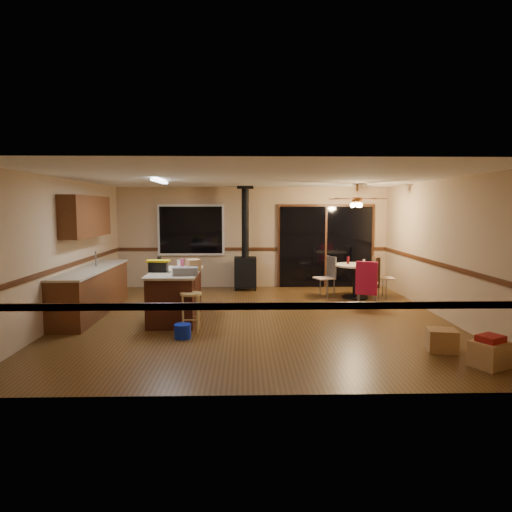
{
  "coord_description": "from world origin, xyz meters",
  "views": [
    {
      "loc": [
        -0.22,
        -8.35,
        2.06
      ],
      "look_at": [
        0.0,
        0.3,
        1.15
      ],
      "focal_mm": 32.0,
      "sensor_mm": 36.0,
      "label": 1
    }
  ],
  "objects_px": {
    "bar_stool": "(191,312)",
    "chair_near": "(367,278)",
    "chair_right": "(377,272)",
    "toolbox_black": "(158,267)",
    "wood_stove": "(245,261)",
    "box_corner_b": "(442,340)",
    "dining_table": "(355,275)",
    "box_under_window": "(180,283)",
    "box_corner_a": "(490,354)",
    "toolbox_grey": "(185,271)",
    "blue_bucket": "(183,331)",
    "chair_left": "(328,272)",
    "kitchen_island": "(176,295)"
  },
  "relations": [
    {
      "from": "bar_stool",
      "to": "chair_near",
      "type": "bearing_deg",
      "value": 28.57
    },
    {
      "from": "bar_stool",
      "to": "chair_right",
      "type": "height_order",
      "value": "chair_right"
    },
    {
      "from": "toolbox_black",
      "to": "wood_stove",
      "type": "bearing_deg",
      "value": 62.88
    },
    {
      "from": "toolbox_black",
      "to": "box_corner_b",
      "type": "xyz_separation_m",
      "value": [
        4.42,
        -1.95,
        -0.83
      ]
    },
    {
      "from": "toolbox_black",
      "to": "dining_table",
      "type": "xyz_separation_m",
      "value": [
        4.11,
        1.98,
        -0.46
      ]
    },
    {
      "from": "box_under_window",
      "to": "box_corner_a",
      "type": "xyz_separation_m",
      "value": [
        4.83,
        -5.72,
        -0.02
      ]
    },
    {
      "from": "toolbox_grey",
      "to": "chair_right",
      "type": "relative_size",
      "value": 0.62
    },
    {
      "from": "blue_bucket",
      "to": "chair_left",
      "type": "xyz_separation_m",
      "value": [
        2.92,
        3.3,
        0.48
      ]
    },
    {
      "from": "kitchen_island",
      "to": "dining_table",
      "type": "distance_m",
      "value": 4.28
    },
    {
      "from": "box_corner_b",
      "to": "chair_right",
      "type": "bearing_deg",
      "value": 87.02
    },
    {
      "from": "kitchen_island",
      "to": "chair_left",
      "type": "bearing_deg",
      "value": 32.65
    },
    {
      "from": "toolbox_grey",
      "to": "box_corner_a",
      "type": "height_order",
      "value": "toolbox_grey"
    },
    {
      "from": "wood_stove",
      "to": "bar_stool",
      "type": "distance_m",
      "value": 4.01
    },
    {
      "from": "chair_near",
      "to": "box_corner_a",
      "type": "xyz_separation_m",
      "value": [
        0.63,
        -3.72,
        -0.43
      ]
    },
    {
      "from": "dining_table",
      "to": "blue_bucket",
      "type": "bearing_deg",
      "value": -138.07
    },
    {
      "from": "kitchen_island",
      "to": "box_under_window",
      "type": "bearing_deg",
      "value": 96.68
    },
    {
      "from": "blue_bucket",
      "to": "toolbox_grey",
      "type": "bearing_deg",
      "value": 93.06
    },
    {
      "from": "box_corner_a",
      "to": "bar_stool",
      "type": "bearing_deg",
      "value": 155.84
    },
    {
      "from": "dining_table",
      "to": "kitchen_island",
      "type": "bearing_deg",
      "value": -153.23
    },
    {
      "from": "toolbox_grey",
      "to": "bar_stool",
      "type": "relative_size",
      "value": 0.66
    },
    {
      "from": "toolbox_black",
      "to": "chair_near",
      "type": "xyz_separation_m",
      "value": [
        4.14,
        1.12,
        -0.4
      ]
    },
    {
      "from": "box_corner_a",
      "to": "dining_table",
      "type": "bearing_deg",
      "value": 98.12
    },
    {
      "from": "wood_stove",
      "to": "chair_right",
      "type": "height_order",
      "value": "wood_stove"
    },
    {
      "from": "blue_bucket",
      "to": "box_corner_a",
      "type": "bearing_deg",
      "value": -18.82
    },
    {
      "from": "bar_stool",
      "to": "chair_left",
      "type": "bearing_deg",
      "value": 45.56
    },
    {
      "from": "toolbox_grey",
      "to": "box_under_window",
      "type": "bearing_deg",
      "value": 99.8
    },
    {
      "from": "chair_near",
      "to": "blue_bucket",
      "type": "bearing_deg",
      "value": -147.12
    },
    {
      "from": "chair_left",
      "to": "toolbox_black",
      "type": "bearing_deg",
      "value": -148.85
    },
    {
      "from": "toolbox_black",
      "to": "chair_right",
      "type": "relative_size",
      "value": 0.48
    },
    {
      "from": "box_under_window",
      "to": "box_corner_b",
      "type": "height_order",
      "value": "box_under_window"
    },
    {
      "from": "toolbox_black",
      "to": "blue_bucket",
      "type": "relative_size",
      "value": 1.23
    },
    {
      "from": "bar_stool",
      "to": "chair_near",
      "type": "distance_m",
      "value": 3.95
    },
    {
      "from": "toolbox_black",
      "to": "box_under_window",
      "type": "distance_m",
      "value": 3.22
    },
    {
      "from": "kitchen_island",
      "to": "chair_near",
      "type": "relative_size",
      "value": 2.4
    },
    {
      "from": "dining_table",
      "to": "bar_stool",
      "type": "bearing_deg",
      "value": -141.27
    },
    {
      "from": "chair_right",
      "to": "toolbox_grey",
      "type": "bearing_deg",
      "value": -148.93
    },
    {
      "from": "wood_stove",
      "to": "toolbox_grey",
      "type": "height_order",
      "value": "wood_stove"
    },
    {
      "from": "chair_near",
      "to": "box_under_window",
      "type": "xyz_separation_m",
      "value": [
        -4.2,
        2.0,
        -0.41
      ]
    },
    {
      "from": "chair_near",
      "to": "box_under_window",
      "type": "height_order",
      "value": "chair_near"
    },
    {
      "from": "bar_stool",
      "to": "blue_bucket",
      "type": "height_order",
      "value": "bar_stool"
    },
    {
      "from": "wood_stove",
      "to": "bar_stool",
      "type": "height_order",
      "value": "wood_stove"
    },
    {
      "from": "blue_bucket",
      "to": "dining_table",
      "type": "distance_m",
      "value": 4.76
    },
    {
      "from": "toolbox_black",
      "to": "box_corner_b",
      "type": "height_order",
      "value": "toolbox_black"
    },
    {
      "from": "dining_table",
      "to": "box_corner_b",
      "type": "bearing_deg",
      "value": -85.51
    },
    {
      "from": "box_corner_b",
      "to": "toolbox_grey",
      "type": "bearing_deg",
      "value": 158.37
    },
    {
      "from": "blue_bucket",
      "to": "chair_right",
      "type": "distance_m",
      "value": 5.19
    },
    {
      "from": "box_corner_a",
      "to": "box_corner_b",
      "type": "bearing_deg",
      "value": 117.83
    },
    {
      "from": "toolbox_grey",
      "to": "bar_stool",
      "type": "distance_m",
      "value": 0.74
    },
    {
      "from": "kitchen_island",
      "to": "toolbox_black",
      "type": "xyz_separation_m",
      "value": [
        -0.29,
        -0.06,
        0.54
      ]
    },
    {
      "from": "bar_stool",
      "to": "chair_left",
      "type": "xyz_separation_m",
      "value": [
        2.83,
        2.89,
        0.26
      ]
    }
  ]
}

